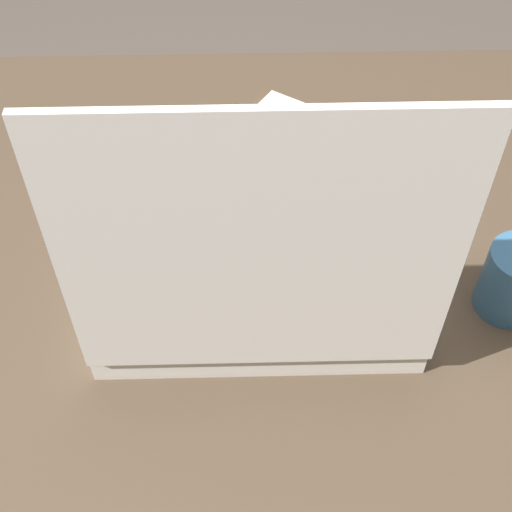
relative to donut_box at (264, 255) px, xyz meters
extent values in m
plane|color=#564C44|center=(0.08, -0.08, -0.83)|extent=(8.00, 8.00, 0.00)
cube|color=#4C3D2D|center=(0.08, -0.08, -0.08)|extent=(1.22, 0.82, 0.03)
cylinder|color=#4C3D2D|center=(-0.48, -0.44, -0.46)|extent=(0.06, 0.06, 0.73)
cube|color=silver|center=(0.01, -0.04, -0.06)|extent=(0.35, 0.31, 0.01)
cube|color=white|center=(0.01, -0.19, -0.04)|extent=(0.35, 0.01, 0.03)
cube|color=white|center=(0.01, 0.11, -0.04)|extent=(0.35, 0.01, 0.03)
cube|color=white|center=(-0.17, -0.04, -0.04)|extent=(0.01, 0.31, 0.03)
cube|color=white|center=(0.18, -0.04, -0.04)|extent=(0.01, 0.31, 0.03)
cube|color=white|center=(0.01, 0.12, 0.14)|extent=(0.35, 0.01, 0.32)
ellipsoid|color=black|center=(-0.12, -0.13, -0.04)|extent=(0.07, 0.07, 0.03)
ellipsoid|color=tan|center=(-0.04, -0.14, -0.04)|extent=(0.07, 0.07, 0.04)
ellipsoid|color=white|center=(0.05, -0.14, -0.04)|extent=(0.07, 0.07, 0.04)
torus|color=tan|center=(0.14, -0.14, -0.05)|extent=(0.07, 0.07, 0.02)
ellipsoid|color=#9E6633|center=(-0.11, -0.04, -0.04)|extent=(0.07, 0.07, 0.04)
ellipsoid|color=pink|center=(-0.03, -0.04, -0.04)|extent=(0.07, 0.07, 0.03)
torus|color=#9E6633|center=(0.05, -0.04, -0.05)|extent=(0.07, 0.07, 0.02)
torus|color=#B77A38|center=(0.13, -0.04, -0.05)|extent=(0.07, 0.07, 0.02)
ellipsoid|color=white|center=(-0.12, 0.06, -0.04)|extent=(0.07, 0.07, 0.04)
torus|color=black|center=(-0.03, 0.06, -0.05)|extent=(0.07, 0.07, 0.02)
ellipsoid|color=pink|center=(0.05, 0.06, -0.04)|extent=(0.07, 0.07, 0.03)
torus|color=tan|center=(0.14, 0.06, -0.05)|extent=(0.07, 0.07, 0.02)
cube|color=silver|center=(-0.06, -0.30, -0.06)|extent=(0.18, 0.16, 0.01)
camera|label=1|loc=(0.02, 0.52, 0.61)|focal=50.00mm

